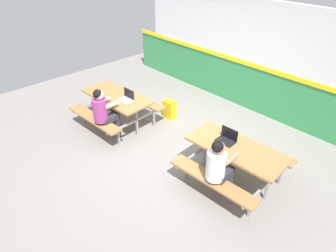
{
  "coord_description": "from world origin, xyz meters",
  "views": [
    {
      "loc": [
        3.57,
        -3.34,
        3.69
      ],
      "look_at": [
        0.0,
        0.0,
        0.55
      ],
      "focal_mm": 31.57,
      "sensor_mm": 36.0,
      "label": 1
    }
  ],
  "objects": [
    {
      "name": "laptop_silver",
      "position": [
        -1.15,
        -0.13,
        0.79
      ],
      "size": [
        0.33,
        0.24,
        0.22
      ],
      "color": "silver",
      "rests_on": "picnic_table_left"
    },
    {
      "name": "accent_backdrop",
      "position": [
        0.0,
        2.69,
        1.25
      ],
      "size": [
        8.0,
        0.14,
        2.6
      ],
      "color": "#338C4C",
      "rests_on": "ground"
    },
    {
      "name": "ground_plane",
      "position": [
        0.0,
        0.0,
        -0.01
      ],
      "size": [
        10.0,
        10.0,
        0.02
      ],
      "primitive_type": "cube",
      "color": "gray"
    },
    {
      "name": "laptop_dark",
      "position": [
        1.25,
        0.21,
        0.79
      ],
      "size": [
        0.33,
        0.24,
        0.22
      ],
      "color": "black",
      "rests_on": "picnic_table_right"
    },
    {
      "name": "picnic_table_right",
      "position": [
        1.47,
        0.19,
        0.57
      ],
      "size": [
        1.7,
        1.64,
        0.74
      ],
      "color": "#9E6B3D",
      "rests_on": "ground"
    },
    {
      "name": "student_further",
      "position": [
        1.54,
        -0.36,
        0.71
      ],
      "size": [
        0.38,
        0.53,
        1.21
      ],
      "color": "#2D2D38",
      "rests_on": "ground"
    },
    {
      "name": "picnic_table_left",
      "position": [
        -1.47,
        -0.18,
        0.57
      ],
      "size": [
        1.7,
        1.64,
        0.74
      ],
      "color": "#9E6B3D",
      "rests_on": "ground"
    },
    {
      "name": "student_nearer",
      "position": [
        -1.14,
        -0.72,
        0.71
      ],
      "size": [
        0.38,
        0.53,
        1.21
      ],
      "color": "#2D2D38",
      "rests_on": "ground"
    },
    {
      "name": "backpack_dark",
      "position": [
        -0.89,
        0.89,
        0.22
      ],
      "size": [
        0.3,
        0.22,
        0.44
      ],
      "color": "yellow",
      "rests_on": "ground"
    }
  ]
}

